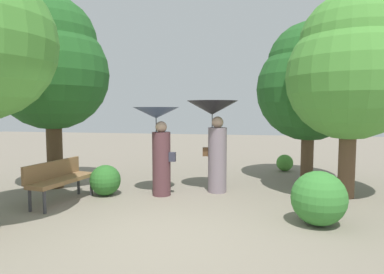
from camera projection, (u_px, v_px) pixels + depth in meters
ground_plane at (159, 232)px, 4.97m from camera, size 40.00×40.00×0.00m
person_left at (159, 137)px, 7.07m from camera, size 1.00×1.00×1.92m
person_right at (214, 128)px, 7.35m from camera, size 1.15×1.15×2.07m
park_bench at (59, 177)px, 6.55m from camera, size 0.71×1.56×0.83m
tree_near_left at (52, 64)px, 7.61m from camera, size 2.63×2.63×4.48m
tree_near_right at (309, 81)px, 8.43m from camera, size 2.67×2.67×4.11m
tree_mid_right at (351, 67)px, 6.75m from camera, size 2.61×2.61×4.26m
bush_path_left at (105, 180)px, 7.11m from camera, size 0.67×0.67×0.67m
bush_path_right at (285, 163)px, 9.97m from camera, size 0.50×0.50×0.50m
bush_behind_bench at (319, 198)px, 5.26m from camera, size 0.88×0.88×0.88m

